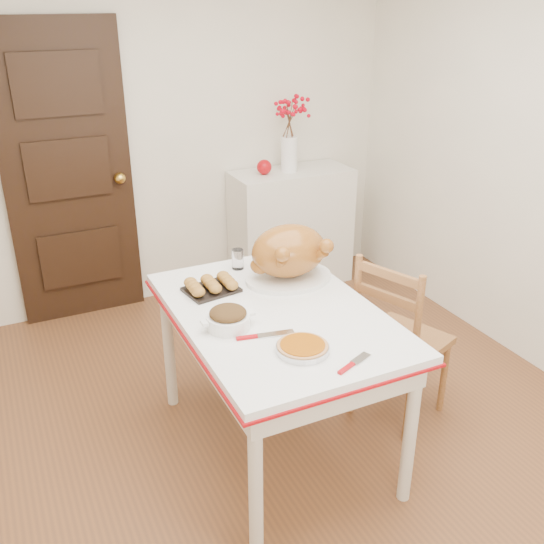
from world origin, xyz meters
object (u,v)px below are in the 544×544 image
kitchen_table (276,381)px  turkey_platter (289,254)px  pumpkin_pie (303,347)px  chair_oak (402,337)px  sideboard (291,228)px

kitchen_table → turkey_platter: (0.21, 0.28, 0.55)m
turkey_platter → pumpkin_pie: turkey_platter is taller
kitchen_table → pumpkin_pie: pumpkin_pie is taller
kitchen_table → chair_oak: bearing=-1.9°
kitchen_table → chair_oak: chair_oak is taller
chair_oak → turkey_platter: 0.78m
sideboard → pumpkin_pie: sideboard is taller
kitchen_table → pumpkin_pie: bearing=-99.4°
kitchen_table → turkey_platter: turkey_platter is taller
kitchen_table → turkey_platter: size_ratio=2.89×
turkey_platter → chair_oak: bearing=-13.7°
sideboard → pumpkin_pie: size_ratio=4.15×
chair_oak → pumpkin_pie: (-0.81, -0.35, 0.35)m
kitchen_table → pumpkin_pie: (-0.06, -0.38, 0.43)m
sideboard → kitchen_table: (-1.00, -1.77, -0.06)m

